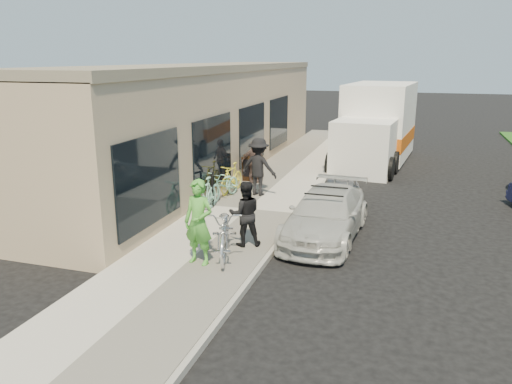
# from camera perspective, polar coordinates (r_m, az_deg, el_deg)

# --- Properties ---
(ground) EXTENTS (120.00, 120.00, 0.00)m
(ground) POSITION_cam_1_polar(r_m,az_deg,el_deg) (11.55, 3.78, -7.67)
(ground) COLOR black
(ground) RESTS_ON ground
(sidewalk) EXTENTS (3.00, 34.00, 0.15)m
(sidewalk) POSITION_cam_1_polar(r_m,az_deg,el_deg) (14.76, -0.95, -2.20)
(sidewalk) COLOR #BAB3A7
(sidewalk) RESTS_ON ground
(curb) EXTENTS (0.12, 34.00, 0.13)m
(curb) POSITION_cam_1_polar(r_m,az_deg,el_deg) (14.36, 4.93, -2.79)
(curb) COLOR #9E9A91
(curb) RESTS_ON ground
(storefront) EXTENTS (3.60, 20.00, 4.22)m
(storefront) POSITION_cam_1_polar(r_m,az_deg,el_deg) (20.04, -5.28, 8.34)
(storefront) COLOR tan
(storefront) RESTS_ON ground
(bike_rack) EXTENTS (0.27, 0.65, 0.96)m
(bike_rack) POSITION_cam_1_polar(r_m,az_deg,el_deg) (15.06, -4.96, 0.69)
(bike_rack) COLOR black
(bike_rack) RESTS_ON sidewalk
(sandwich_board) EXTENTS (0.64, 0.65, 0.91)m
(sandwich_board) POSITION_cam_1_polar(r_m,az_deg,el_deg) (17.95, -0.66, 2.73)
(sandwich_board) COLOR black
(sandwich_board) RESTS_ON sidewalk
(sedan_white) EXTENTS (1.92, 4.28, 1.26)m
(sedan_white) POSITION_cam_1_polar(r_m,az_deg,el_deg) (12.80, 8.01, -2.57)
(sedan_white) COLOR #BBBBB7
(sedan_white) RESTS_ON ground
(sedan_silver) EXTENTS (1.51, 3.26, 1.08)m
(sedan_silver) POSITION_cam_1_polar(r_m,az_deg,el_deg) (14.66, 9.38, -0.63)
(sedan_silver) COLOR #A2A2A7
(sedan_silver) RESTS_ON ground
(moving_truck) EXTENTS (3.21, 7.08, 3.38)m
(moving_truck) POSITION_cam_1_polar(r_m,az_deg,el_deg) (22.52, 13.61, 7.12)
(moving_truck) COLOR white
(moving_truck) RESTS_ON ground
(tandem_bike) EXTENTS (1.41, 2.32, 1.15)m
(tandem_bike) POSITION_cam_1_polar(r_m,az_deg,el_deg) (11.19, -3.56, -4.44)
(tandem_bike) COLOR silver
(tandem_bike) RESTS_ON sidewalk
(woman_rider) EXTENTS (0.74, 0.55, 1.86)m
(woman_rider) POSITION_cam_1_polar(r_m,az_deg,el_deg) (10.69, -6.58, -3.45)
(woman_rider) COLOR green
(woman_rider) RESTS_ON sidewalk
(man_standing) EXTENTS (0.94, 0.86, 1.56)m
(man_standing) POSITION_cam_1_polar(r_m,az_deg,el_deg) (11.69, -1.27, -2.49)
(man_standing) COLOR black
(man_standing) RESTS_ON sidewalk
(cruiser_bike_a) EXTENTS (0.47, 1.65, 0.99)m
(cruiser_bike_a) POSITION_cam_1_polar(r_m,az_deg,el_deg) (14.31, -5.85, -0.45)
(cruiser_bike_a) COLOR #92DABE
(cruiser_bike_a) RESTS_ON sidewalk
(cruiser_bike_b) EXTENTS (0.86, 1.80, 0.91)m
(cruiser_bike_b) POSITION_cam_1_polar(r_m,az_deg,el_deg) (15.72, -3.64, 0.86)
(cruiser_bike_b) COLOR #92DABE
(cruiser_bike_b) RESTS_ON sidewalk
(cruiser_bike_c) EXTENTS (0.58, 1.63, 0.96)m
(cruiser_bike_c) POSITION_cam_1_polar(r_m,az_deg,el_deg) (16.44, -2.80, 1.61)
(cruiser_bike_c) COLOR yellow
(cruiser_bike_c) RESTS_ON sidewalk
(bystander_a) EXTENTS (1.28, 0.85, 1.86)m
(bystander_a) POSITION_cam_1_polar(r_m,az_deg,el_deg) (16.00, 0.30, 2.90)
(bystander_a) COLOR black
(bystander_a) RESTS_ON sidewalk
(bystander_b) EXTENTS (0.93, 0.78, 1.49)m
(bystander_b) POSITION_cam_1_polar(r_m,az_deg,el_deg) (17.69, -0.31, 3.47)
(bystander_b) COLOR #4F3D39
(bystander_b) RESTS_ON sidewalk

